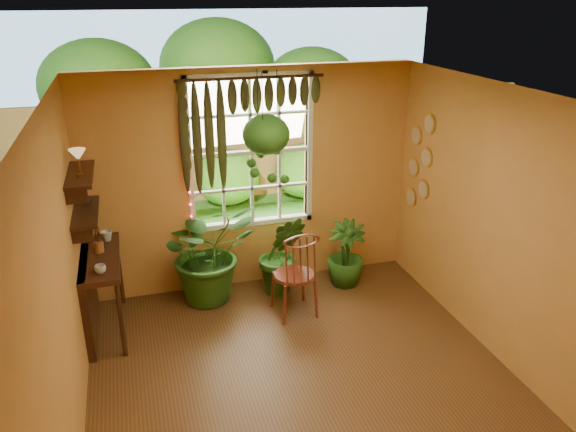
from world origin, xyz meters
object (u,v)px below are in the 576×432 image
counter_ledge (93,286)px  windsor_chair (295,286)px  potted_plant_left (208,251)px  potted_plant_mid (282,254)px  hanging_basket (266,140)px

counter_ledge → windsor_chair: bearing=-7.0°
windsor_chair → potted_plant_left: potted_plant_left is taller
potted_plant_mid → potted_plant_left: bearing=172.5°
potted_plant_left → potted_plant_mid: (0.87, -0.11, -0.11)m
counter_ledge → potted_plant_left: (1.30, 0.37, 0.07)m
counter_ledge → potted_plant_mid: (2.17, 0.26, -0.04)m
potted_plant_mid → hanging_basket: (-0.17, 0.02, 1.43)m
potted_plant_mid → counter_ledge: bearing=-173.2°
counter_ledge → potted_plant_left: potted_plant_left is taller
counter_ledge → potted_plant_mid: bearing=6.8°
counter_ledge → potted_plant_mid: size_ratio=1.16×
counter_ledge → windsor_chair: (2.18, -0.27, -0.20)m
counter_ledge → hanging_basket: hanging_basket is taller
hanging_basket → potted_plant_left: bearing=172.4°
windsor_chair → hanging_basket: 1.69m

